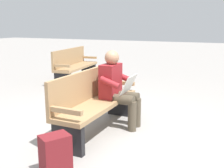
{
  "coord_description": "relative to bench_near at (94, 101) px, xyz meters",
  "views": [
    {
      "loc": [
        3.48,
        1.73,
        1.59
      ],
      "look_at": [
        -0.16,
        0.15,
        0.7
      ],
      "focal_mm": 44.32,
      "sensor_mm": 36.0,
      "label": 1
    }
  ],
  "objects": [
    {
      "name": "ground_plane",
      "position": [
        0.0,
        0.07,
        -0.46
      ],
      "size": [
        40.0,
        40.0,
        0.0
      ],
      "primitive_type": "plane",
      "color": "gray"
    },
    {
      "name": "bench_near",
      "position": [
        0.0,
        0.0,
        0.0
      ],
      "size": [
        1.81,
        0.53,
        0.9
      ],
      "rotation": [
        0.0,
        0.0,
        -0.03
      ],
      "color": "#9E7A51",
      "rests_on": "ground"
    },
    {
      "name": "person_seated",
      "position": [
        -0.31,
        0.24,
        0.17
      ],
      "size": [
        0.58,
        0.58,
        1.18
      ],
      "rotation": [
        0.0,
        0.0,
        -0.03
      ],
      "color": "maroon",
      "rests_on": "ground"
    },
    {
      "name": "backpack",
      "position": [
        1.26,
        0.18,
        -0.24
      ],
      "size": [
        0.37,
        0.35,
        0.44
      ],
      "rotation": [
        0.0,
        0.0,
        2.6
      ],
      "color": "maroon",
      "rests_on": "ground"
    },
    {
      "name": "bench_far",
      "position": [
        -2.9,
        -2.08,
        0.0
      ],
      "size": [
        1.83,
        0.63,
        0.9
      ],
      "rotation": [
        0.0,
        0.0,
        0.09
      ],
      "color": "#9E7A51",
      "rests_on": "ground"
    }
  ]
}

